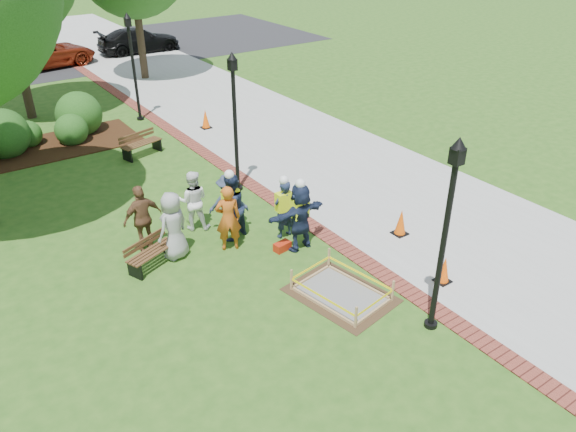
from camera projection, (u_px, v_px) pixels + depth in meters
ground at (300, 278)px, 13.41m from camera, size 100.00×100.00×0.00m
sidewalk at (255, 122)px, 23.08m from camera, size 6.00×60.00×0.02m
brick_edging at (183, 138)px, 21.45m from camera, size 0.50×60.00×0.03m
mulch_bed at (41, 149)px, 20.50m from camera, size 7.00×3.00×0.05m
parking_lot at (28, 58)px, 32.76m from camera, size 36.00×12.00×0.01m
wet_concrete_pad at (341, 287)px, 12.72m from camera, size 2.07×2.56×0.55m
bench_near at (153, 258)px, 13.76m from camera, size 1.42×0.91×0.73m
bench_far at (142, 149)px, 19.89m from camera, size 1.57×0.88×0.81m
cone_front at (444, 270)px, 13.12m from camera, size 0.35×0.35×0.70m
cone_back at (401, 223)px, 15.03m from camera, size 0.38×0.38×0.75m
cone_far at (206, 119)px, 22.27m from camera, size 0.39×0.39×0.77m
toolbox at (282, 246)px, 14.46m from camera, size 0.47×0.30×0.22m
lamp_near at (446, 225)px, 10.69m from camera, size 0.28×0.28×4.26m
lamp_mid at (235, 113)px, 16.42m from camera, size 0.28×0.28×4.26m
lamp_far at (133, 60)px, 22.16m from camera, size 0.28×0.28×4.26m
shrub_b at (8, 154)px, 20.08m from camera, size 1.80×1.80×1.80m
shrub_c at (74, 143)px, 21.06m from camera, size 1.21×1.21×1.21m
shrub_d at (82, 132)px, 22.03m from camera, size 1.75×1.75×1.75m
shrub_e at (30, 145)px, 20.84m from camera, size 1.03×1.03×1.03m
casual_person_a at (173, 226)px, 13.83m from camera, size 0.66×0.54×1.78m
casual_person_b at (228, 218)px, 14.16m from camera, size 0.66×0.54×1.78m
casual_person_c at (193, 201)px, 15.10m from camera, size 0.65×0.58×1.70m
casual_person_d at (143, 218)px, 14.16m from camera, size 0.61×0.42×1.79m
casual_person_e at (228, 203)px, 15.03m from camera, size 0.62×0.53×1.64m
hivis_worker_a at (300, 215)px, 14.16m from camera, size 0.59×0.39×1.97m
hivis_worker_b at (284, 207)px, 14.70m from camera, size 0.55×0.38×1.79m
hivis_worker_c at (231, 205)px, 14.58m from camera, size 0.69×0.57×1.99m
parked_car_c at (49, 67)px, 30.93m from camera, size 2.81×5.09×1.57m
parked_car_d at (140, 52)px, 34.14m from camera, size 2.16×4.76×1.54m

